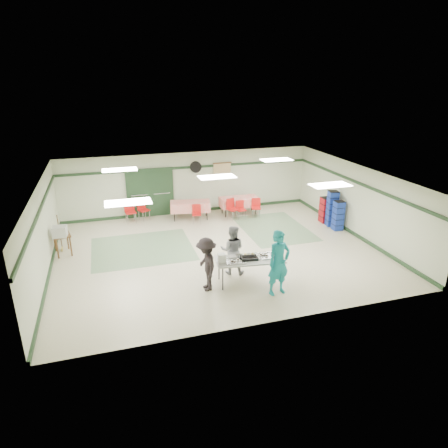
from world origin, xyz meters
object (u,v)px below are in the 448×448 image
object	(u,v)px
dining_table_a	(239,202)
broom	(60,232)
chair_b	(232,207)
crate_stack_blue_b	(338,216)
dining_table_b	(190,206)
chair_d	(197,212)
volunteer_teal	(279,263)
chair_loose_b	(130,210)
crate_stack_red	(326,210)
serving_table	(250,260)
printer_table	(61,237)
chair_a	(240,208)
chair_loose_a	(143,208)
chair_c	(256,206)
volunteer_grey	(232,250)
office_printer	(60,231)
volunteer_dark	(206,264)
crate_stack_blue_a	(332,209)

from	to	relation	value
dining_table_a	broom	world-z (taller)	broom
chair_b	crate_stack_blue_b	size ratio (longest dim) A/B	0.76
dining_table_b	chair_d	world-z (taller)	chair_d
volunteer_teal	dining_table_b	distance (m)	6.91
chair_loose_b	crate_stack_red	world-z (taller)	crate_stack_red
serving_table	crate_stack_red	distance (m)	6.26
serving_table	crate_stack_red	world-z (taller)	crate_stack_red
crate_stack_red	printer_table	xyz separation A→B (m)	(-10.30, -0.19, 0.09)
chair_a	chair_loose_a	distance (m)	4.16
chair_c	volunteer_grey	bearing A→B (deg)	-101.25
volunteer_teal	office_printer	size ratio (longest dim) A/B	4.19
chair_loose_a	crate_stack_blue_b	distance (m)	8.06
volunteer_grey	chair_d	xyz separation A→B (m)	(-0.02, 4.71, -0.30)
chair_b	serving_table	bearing A→B (deg)	-125.79
chair_a	crate_stack_blue_b	bearing A→B (deg)	-38.33
volunteer_teal	volunteer_dark	xyz separation A→B (m)	(-1.86, 0.79, -0.15)
volunteer_dark	chair_a	bearing A→B (deg)	151.68
volunteer_grey	crate_stack_blue_a	xyz separation A→B (m)	(5.16, 2.78, -0.05)
dining_table_a	chair_d	size ratio (longest dim) A/B	2.13
volunteer_dark	dining_table_a	size ratio (longest dim) A/B	0.94
volunteer_grey	volunteer_teal	bearing A→B (deg)	140.02
printer_table	dining_table_a	bearing A→B (deg)	5.13
volunteer_dark	dining_table_b	bearing A→B (deg)	171.73
chair_c	chair_loose_a	world-z (taller)	chair_loose_a
volunteer_grey	crate_stack_red	xyz separation A→B (m)	(5.16, 3.24, -0.24)
crate_stack_blue_b	office_printer	bearing A→B (deg)	177.29
chair_a	chair_d	bearing A→B (deg)	178.24
chair_c	crate_stack_red	distance (m)	2.93
serving_table	chair_d	bearing A→B (deg)	100.13
volunteer_grey	dining_table_a	size ratio (longest dim) A/B	0.93
serving_table	chair_a	xyz separation A→B (m)	(1.59, 5.43, -0.24)
crate_stack_red	chair_a	bearing A→B (deg)	155.74
volunteer_grey	chair_a	xyz separation A→B (m)	(1.90, 4.71, -0.30)
chair_c	chair_loose_a	distance (m)	4.86
chair_c	printer_table	distance (m)	7.94
dining_table_b	chair_d	bearing A→B (deg)	-66.69
dining_table_a	crate_stack_red	size ratio (longest dim) A/B	1.57
dining_table_b	chair_c	world-z (taller)	chair_c
printer_table	chair_c	bearing A→B (deg)	-0.08
chair_b	broom	world-z (taller)	broom
crate_stack_blue_a	chair_a	bearing A→B (deg)	149.31
volunteer_grey	chair_b	xyz separation A→B (m)	(1.51, 4.72, -0.23)
chair_loose_b	crate_stack_red	bearing A→B (deg)	-23.86
chair_a	crate_stack_blue_a	distance (m)	3.79
chair_a	chair_b	bearing A→B (deg)	177.45
dining_table_a	chair_loose_b	world-z (taller)	chair_loose_b
volunteer_grey	crate_stack_blue_a	world-z (taller)	volunteer_grey
serving_table	crate_stack_blue_b	xyz separation A→B (m)	(4.84, 3.02, -0.12)
volunteer_dark	crate_stack_blue_a	bearing A→B (deg)	119.58
chair_loose_a	office_printer	xyz separation A→B (m)	(-3.02, -2.96, 0.39)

